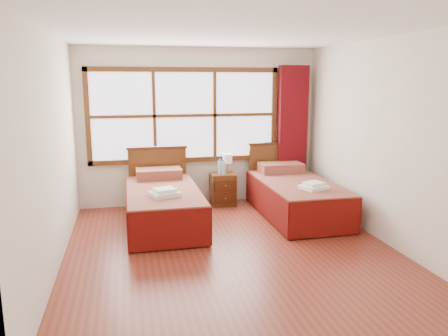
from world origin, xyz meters
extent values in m
plane|color=maroon|center=(0.00, 0.00, 0.00)|extent=(4.50, 4.50, 0.00)
plane|color=white|center=(0.00, 0.00, 2.60)|extent=(4.50, 4.50, 0.00)
plane|color=silver|center=(0.00, 2.25, 1.30)|extent=(4.00, 0.00, 4.00)
plane|color=silver|center=(-2.00, 0.00, 1.30)|extent=(0.00, 4.50, 4.50)
plane|color=silver|center=(2.00, 0.00, 1.30)|extent=(0.00, 4.50, 4.50)
cube|color=white|center=(-0.25, 2.22, 1.50)|extent=(3.00, 0.02, 1.40)
cube|color=#552F12|center=(-0.25, 2.20, 0.76)|extent=(3.16, 0.06, 0.08)
cube|color=#552F12|center=(-0.25, 2.20, 2.24)|extent=(3.16, 0.06, 0.08)
cube|color=#552F12|center=(-1.79, 2.20, 1.50)|extent=(0.08, 0.06, 1.56)
cube|color=#552F12|center=(1.29, 2.20, 1.50)|extent=(0.08, 0.06, 1.56)
cube|color=#552F12|center=(-0.75, 2.20, 1.50)|extent=(0.05, 0.05, 1.40)
cube|color=#552F12|center=(0.25, 2.20, 1.50)|extent=(0.05, 0.05, 1.40)
cube|color=#552F12|center=(-0.25, 2.20, 1.50)|extent=(3.00, 0.05, 0.05)
cube|color=#5E090F|center=(1.60, 2.11, 1.17)|extent=(0.50, 0.16, 2.30)
cube|color=#3F1E0D|center=(-0.73, 1.13, 0.15)|extent=(0.90, 1.81, 0.29)
cube|color=#5C0D10|center=(-0.73, 1.13, 0.42)|extent=(1.01, 2.00, 0.25)
cube|color=#680F0A|center=(-1.23, 1.13, 0.27)|extent=(0.03, 2.00, 0.50)
cube|color=#680F0A|center=(-0.22, 1.13, 0.27)|extent=(0.03, 2.00, 0.50)
cube|color=#680F0A|center=(-0.73, 0.13, 0.27)|extent=(1.01, 0.03, 0.50)
cube|color=#5C0D10|center=(-0.73, 1.86, 0.62)|extent=(0.71, 0.41, 0.16)
cube|color=#552F12|center=(-0.73, 2.14, 0.49)|extent=(0.94, 0.06, 0.98)
cube|color=#3F1E0D|center=(-0.73, 2.14, 0.99)|extent=(0.98, 0.08, 0.04)
cube|color=#3F1E0D|center=(1.32, 1.13, 0.15)|extent=(0.91, 1.82, 0.30)
cube|color=#5C0D10|center=(1.32, 1.13, 0.42)|extent=(1.02, 2.02, 0.25)
cube|color=#680F0A|center=(0.81, 1.13, 0.27)|extent=(0.03, 2.02, 0.50)
cube|color=#680F0A|center=(1.83, 1.13, 0.27)|extent=(0.03, 2.02, 0.50)
cube|color=#680F0A|center=(1.32, 0.13, 0.27)|extent=(1.02, 0.03, 0.50)
cube|color=#5C0D10|center=(1.32, 1.86, 0.62)|extent=(0.71, 0.42, 0.16)
cube|color=#552F12|center=(1.32, 2.14, 0.49)|extent=(0.95, 0.06, 0.99)
cube|color=#3F1E0D|center=(1.32, 2.14, 1.00)|extent=(0.99, 0.08, 0.04)
cube|color=#552F12|center=(0.34, 2.00, 0.27)|extent=(0.40, 0.36, 0.54)
cube|color=#3F1E0D|center=(0.34, 1.81, 0.16)|extent=(0.36, 0.02, 0.16)
cube|color=#3F1E0D|center=(0.34, 1.81, 0.38)|extent=(0.36, 0.02, 0.16)
sphere|color=olive|center=(0.34, 1.79, 0.16)|extent=(0.03, 0.03, 0.03)
sphere|color=olive|center=(0.34, 1.79, 0.38)|extent=(0.03, 0.03, 0.03)
cube|color=white|center=(-0.73, 0.74, 0.57)|extent=(0.44, 0.41, 0.06)
cube|color=white|center=(-0.73, 0.74, 0.62)|extent=(0.33, 0.31, 0.05)
cube|color=white|center=(1.37, 0.64, 0.57)|extent=(0.42, 0.39, 0.05)
cube|color=white|center=(1.37, 0.64, 0.62)|extent=(0.31, 0.29, 0.05)
cylinder|color=gold|center=(0.44, 2.10, 0.55)|extent=(0.10, 0.10, 0.02)
cylinder|color=gold|center=(0.44, 2.10, 0.62)|extent=(0.02, 0.02, 0.14)
cylinder|color=silver|center=(0.44, 2.10, 0.77)|extent=(0.16, 0.16, 0.16)
cylinder|color=#A9C2D9|center=(0.29, 1.97, 0.65)|extent=(0.07, 0.07, 0.22)
cylinder|color=blue|center=(0.29, 1.97, 0.77)|extent=(0.03, 0.03, 0.03)
cylinder|color=#A9C2D9|center=(0.34, 1.94, 0.64)|extent=(0.06, 0.06, 0.21)
cylinder|color=blue|center=(0.34, 1.94, 0.76)|extent=(0.03, 0.03, 0.03)
camera|label=1|loc=(-1.20, -4.97, 2.05)|focal=35.00mm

